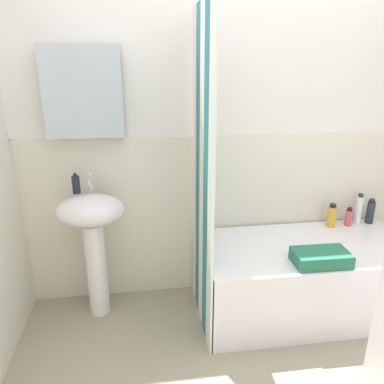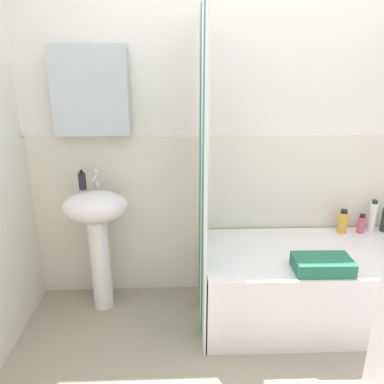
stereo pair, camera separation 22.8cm
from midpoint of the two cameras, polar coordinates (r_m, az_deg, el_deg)
wall_back_tiled at (r=2.66m, az=3.74°, el=7.53°), size 3.60×0.18×2.40m
sink at (r=2.58m, az=-17.41°, el=-5.49°), size 0.44×0.34×0.87m
faucet at (r=2.55m, az=-17.80°, el=1.31°), size 0.03×0.12×0.12m
soap_dispenser at (r=2.55m, az=-19.80°, el=1.07°), size 0.05×0.05×0.14m
bathtub at (r=2.76m, az=14.58°, el=-12.56°), size 1.45×0.72×0.50m
shower_curtain at (r=2.27m, az=-1.31°, el=1.80°), size 0.01×0.72×2.00m
body_wash_bottle at (r=3.11m, az=23.77°, el=-2.81°), size 0.06×0.06×0.20m
shampoo_bottle at (r=3.05m, az=22.22°, el=-2.56°), size 0.05×0.05×0.24m
lotion_bottle at (r=3.01m, az=20.88°, el=-3.67°), size 0.05×0.05×0.14m
conditioner_bottle at (r=2.95m, az=18.53°, el=-3.54°), size 0.07×0.07×0.18m
towel_folded at (r=2.41m, az=16.56°, el=-9.67°), size 0.34×0.20×0.08m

